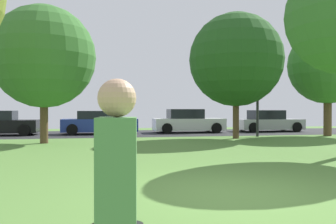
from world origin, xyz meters
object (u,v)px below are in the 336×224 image
Objects in this scene: person_walking at (117,208)px; parked_car_white at (188,122)px; oak_tree_left at (236,60)px; oak_tree_center at (328,65)px; parked_car_blue at (99,123)px; street_lamp_post at (258,95)px; maple_tree_near at (44,57)px; parked_car_black at (0,124)px; parked_car_silver at (268,122)px.

person_walking is 20.56m from parked_car_white.
oak_tree_left reaches higher than oak_tree_center.
parked_car_white is at bearing -8.91° from person_walking.
parked_car_blue is (-0.20, 19.60, -0.26)m from person_walking.
street_lamp_post reaches higher than parked_car_white.
parked_car_black is at bearing 120.91° from maple_tree_near.
maple_tree_near is 10.24m from parked_car_white.
parked_car_white is 5.18m from street_lamp_post.
oak_tree_center is 1.49× the size of parked_car_black.
maple_tree_near reaches higher than street_lamp_post.
oak_tree_left reaches higher than maple_tree_near.
maple_tree_near reaches higher than person_walking.
maple_tree_near is at bearing 16.35° from person_walking.
parked_car_black is 0.91× the size of street_lamp_post.
oak_tree_center is at bearing -17.41° from parked_car_blue.
oak_tree_left is 3.86× the size of person_walking.
street_lamp_post reaches higher than parked_car_blue.
person_walking is at bearing -89.41° from parked_car_blue.
oak_tree_left is at bearing -130.51° from parked_car_silver.
person_walking is 20.28m from parked_car_black.
oak_tree_left is 2.57m from street_lamp_post.
street_lamp_post is (-2.64, -4.02, 1.61)m from parked_car_silver.
oak_tree_center is 1.36× the size of street_lamp_post.
street_lamp_post is at bearing -23.89° from parked_car_blue.
person_walking reaches higher than parked_car_blue.
maple_tree_near is at bearing -59.09° from parked_car_black.
parked_car_white is at bearing 2.09° from parked_car_black.
maple_tree_near is 6.77m from parked_car_blue.
parked_car_blue is (-6.82, 4.71, -3.34)m from oak_tree_left.
street_lamp_post is (14.00, -3.58, 1.61)m from parked_car_black.
parked_car_white is 1.03× the size of parked_car_silver.
oak_tree_center reaches higher than parked_car_white.
person_walking reaches higher than parked_car_silver.
parked_car_white is 5.55m from parked_car_silver.
street_lamp_post is at bearing -21.32° from person_walking.
oak_tree_left is 1.55× the size of parked_car_black.
parked_car_black is 0.92× the size of parked_car_white.
street_lamp_post is at bearing 177.31° from oak_tree_center.
street_lamp_post reaches higher than parked_car_black.
oak_tree_center is at bearing -11.78° from parked_car_black.
oak_tree_center is at bearing -30.82° from parked_car_white.
oak_tree_center is at bearing 6.16° from maple_tree_near.
maple_tree_near reaches higher than parked_car_white.
person_walking is 19.61m from parked_car_blue.
parked_car_silver reaches higher than parked_car_black.
maple_tree_near is 7.00m from parked_car_black.
oak_tree_left is 1.41× the size of street_lamp_post.
person_walking is at bearing -113.97° from oak_tree_left.
street_lamp_post is (8.25, 15.86, 1.34)m from person_walking.
parked_car_silver is (-1.46, 4.21, -3.30)m from oak_tree_center.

